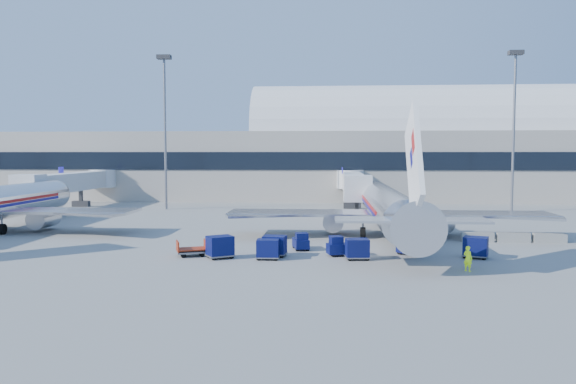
# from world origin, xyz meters

# --- Properties ---
(ground) EXTENTS (260.00, 260.00, 0.00)m
(ground) POSITION_xyz_m (0.00, 0.00, 0.00)
(ground) COLOR gray
(ground) RESTS_ON ground
(terminal) EXTENTS (170.00, 28.15, 21.00)m
(terminal) POSITION_xyz_m (-13.60, 55.96, 7.52)
(terminal) COLOR #B2AA9E
(terminal) RESTS_ON ground
(airliner_main) EXTENTS (32.00, 37.26, 12.07)m
(airliner_main) POSITION_xyz_m (10.00, 4.51, 2.93)
(airliner_main) COLOR silver
(airliner_main) RESTS_ON ground
(jetbridge_near) EXTENTS (4.40, 27.50, 6.25)m
(jetbridge_near) POSITION_xyz_m (7.60, 30.81, 3.93)
(jetbridge_near) COLOR silver
(jetbridge_near) RESTS_ON ground
(jetbridge_mid) EXTENTS (4.40, 27.50, 6.25)m
(jetbridge_mid) POSITION_xyz_m (-34.40, 30.81, 3.93)
(jetbridge_mid) COLOR silver
(jetbridge_mid) RESTS_ON ground
(mast_west) EXTENTS (2.00, 1.20, 22.60)m
(mast_west) POSITION_xyz_m (-20.00, 30.00, 14.79)
(mast_west) COLOR slate
(mast_west) RESTS_ON ground
(mast_east) EXTENTS (2.00, 1.20, 22.60)m
(mast_east) POSITION_xyz_m (30.00, 30.00, 14.79)
(mast_east) COLOR slate
(mast_east) RESTS_ON ground
(barrier_near) EXTENTS (3.00, 0.55, 0.90)m
(barrier_near) POSITION_xyz_m (18.00, 2.00, 0.45)
(barrier_near) COLOR #9E9E96
(barrier_near) RESTS_ON ground
(barrier_mid) EXTENTS (3.00, 0.55, 0.90)m
(barrier_mid) POSITION_xyz_m (21.30, 2.00, 0.45)
(barrier_mid) COLOR #9E9E96
(barrier_mid) RESTS_ON ground
(barrier_far) EXTENTS (3.00, 0.55, 0.90)m
(barrier_far) POSITION_xyz_m (24.60, 2.00, 0.45)
(barrier_far) COLOR #9E9E96
(barrier_far) RESTS_ON ground
(tug_lead) EXTENTS (2.72, 1.82, 1.62)m
(tug_lead) POSITION_xyz_m (5.08, -6.04, 0.74)
(tug_lead) COLOR #090E43
(tug_lead) RESTS_ON ground
(tug_right) EXTENTS (2.13, 2.26, 1.35)m
(tug_right) POSITION_xyz_m (10.60, -5.30, 0.62)
(tug_right) COLOR #090E43
(tug_right) RESTS_ON ground
(tug_left) EXTENTS (1.65, 2.52, 1.52)m
(tug_left) POSITION_xyz_m (1.65, -3.38, 0.69)
(tug_left) COLOR #090E43
(tug_left) RESTS_ON ground
(cart_train_a) EXTENTS (2.07, 1.68, 1.67)m
(cart_train_a) POSITION_xyz_m (-0.31, -6.67, 0.89)
(cart_train_a) COLOR #090E43
(cart_train_a) RESTS_ON ground
(cart_train_b) EXTENTS (1.83, 1.41, 1.59)m
(cart_train_b) POSITION_xyz_m (-0.71, -8.02, 0.85)
(cart_train_b) COLOR #090E43
(cart_train_b) RESTS_ON ground
(cart_train_c) EXTENTS (2.52, 2.37, 1.77)m
(cart_train_c) POSITION_xyz_m (-4.55, -7.80, 0.95)
(cart_train_c) COLOR #090E43
(cart_train_c) RESTS_ON ground
(cart_solo_near) EXTENTS (2.00, 1.62, 1.63)m
(cart_solo_near) POSITION_xyz_m (6.29, -7.59, 0.87)
(cart_solo_near) COLOR #090E43
(cart_solo_near) RESTS_ON ground
(cart_solo_far) EXTENTS (2.33, 2.07, 1.70)m
(cart_solo_far) POSITION_xyz_m (15.71, -6.27, 0.91)
(cart_solo_far) COLOR #090E43
(cart_solo_far) RESTS_ON ground
(cart_open_red) EXTENTS (2.80, 2.40, 0.63)m
(cart_open_red) POSITION_xyz_m (-7.00, -7.03, 0.45)
(cart_open_red) COLOR slate
(cart_open_red) RESTS_ON ground
(ramp_worker) EXTENTS (0.77, 0.78, 1.81)m
(ramp_worker) POSITION_xyz_m (13.86, -11.39, 0.91)
(ramp_worker) COLOR #A0EC18
(ramp_worker) RESTS_ON ground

